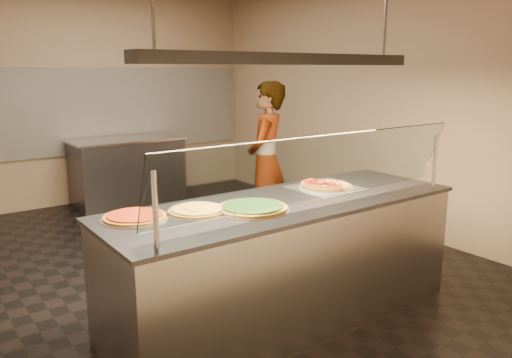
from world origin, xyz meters
TOP-DOWN VIEW (x-y plane):
  - ground at (0.00, 0.00)m, footprint 5.00×6.00m
  - wall_back at (0.00, 3.01)m, footprint 5.00×0.02m
  - wall_front at (0.00, -3.01)m, footprint 5.00×0.02m
  - wall_right at (2.51, 0.00)m, footprint 0.02×6.00m
  - tile_band at (0.00, 2.98)m, footprint 4.90×0.02m
  - serving_counter at (0.08, -1.36)m, footprint 2.78×0.94m
  - sneeze_guard at (0.08, -1.71)m, footprint 2.54×0.18m
  - perforated_tray at (0.59, -1.25)m, footprint 0.50×0.50m
  - half_pizza_pepperoni at (0.49, -1.25)m, footprint 0.21×0.41m
  - half_pizza_sausage at (0.69, -1.25)m, footprint 0.21×0.41m
  - pizza_spinach at (-0.27, -1.42)m, footprint 0.52×0.52m
  - pizza_cheese at (-0.60, -1.24)m, footprint 0.42×0.42m
  - pizza_tomato at (-1.01, -1.14)m, footprint 0.44×0.44m
  - pizza_spatula at (-0.63, -1.29)m, footprint 0.19×0.23m
  - prep_table at (0.40, 2.55)m, footprint 1.51×0.74m
  - worker at (1.09, 0.23)m, footprint 0.76×0.73m
  - heat_lamp_housing at (0.08, -1.36)m, footprint 2.30×0.18m

SIDE VIEW (x-z plane):
  - ground at x=0.00m, z-range -0.02..0.00m
  - serving_counter at x=0.08m, z-range 0.00..0.93m
  - prep_table at x=0.40m, z-range 0.00..0.93m
  - worker at x=1.09m, z-range 0.00..1.76m
  - perforated_tray at x=0.59m, z-range 0.93..0.94m
  - pizza_cheese at x=-0.60m, z-range 0.93..0.96m
  - pizza_tomato at x=-1.01m, z-range 0.93..0.96m
  - pizza_spinach at x=-0.27m, z-range 0.93..0.96m
  - half_pizza_sausage at x=0.69m, z-range 0.94..0.98m
  - pizza_spatula at x=-0.63m, z-range 0.95..0.97m
  - half_pizza_pepperoni at x=0.49m, z-range 0.94..0.99m
  - sneeze_guard at x=0.08m, z-range 0.96..1.49m
  - tile_band at x=0.00m, z-range 0.70..1.90m
  - wall_back at x=0.00m, z-range 0.00..3.00m
  - wall_front at x=0.00m, z-range 0.00..3.00m
  - wall_right at x=2.51m, z-range 0.00..3.00m
  - heat_lamp_housing at x=0.08m, z-range 1.91..1.99m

